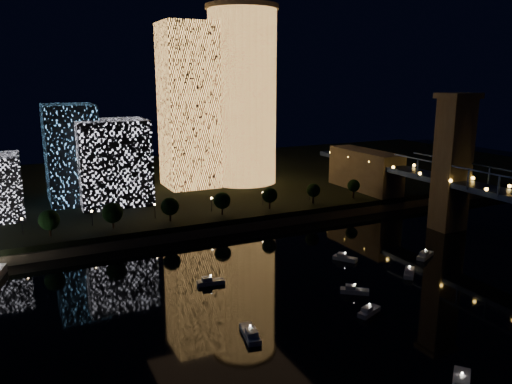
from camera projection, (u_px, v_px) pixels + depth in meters
ground at (405, 323)px, 115.21m from camera, size 520.00×520.00×0.00m
far_bank at (188, 183)px, 255.15m from camera, size 420.00×160.00×5.00m
seawall at (253, 224)px, 186.88m from camera, size 420.00×6.00×3.00m
tower_cylindrical at (243, 96)px, 236.70m from camera, size 34.00×34.00×82.56m
tower_rectangular at (188, 107)px, 229.11m from camera, size 23.34×23.34×74.26m
midrise_blocks at (43, 167)px, 192.06m from camera, size 93.18×39.10×39.82m
motorboats at (393, 300)px, 124.96m from camera, size 100.19×70.12×2.78m
esplanade_trees at (158, 208)px, 175.70m from camera, size 165.65×7.00×9.00m
street_lamps at (155, 208)px, 181.37m from camera, size 132.70×0.70×5.65m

